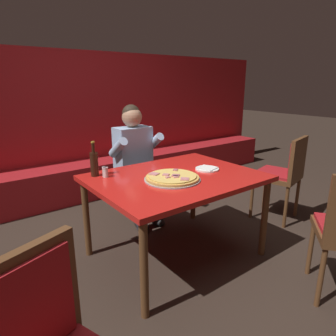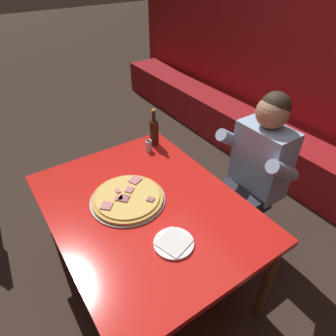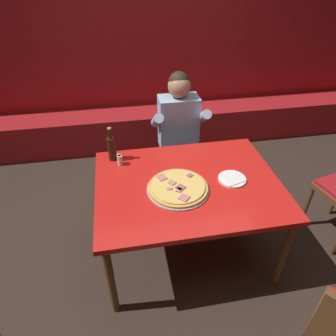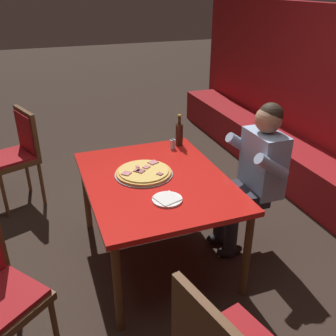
{
  "view_description": "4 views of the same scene",
  "coord_description": "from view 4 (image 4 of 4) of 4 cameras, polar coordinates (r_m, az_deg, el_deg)",
  "views": [
    {
      "loc": [
        -1.49,
        -1.87,
        1.5
      ],
      "look_at": [
        0.12,
        0.27,
        0.73
      ],
      "focal_mm": 32.0,
      "sensor_mm": 36.0,
      "label": 1
    },
    {
      "loc": [
        1.15,
        -0.62,
        1.98
      ],
      "look_at": [
        -0.15,
        0.27,
        0.81
      ],
      "focal_mm": 32.0,
      "sensor_mm": 36.0,
      "label": 2
    },
    {
      "loc": [
        -0.45,
        -1.68,
        2.15
      ],
      "look_at": [
        -0.11,
        0.21,
        0.74
      ],
      "focal_mm": 32.0,
      "sensor_mm": 36.0,
      "label": 3
    },
    {
      "loc": [
        2.4,
        -0.78,
        2.09
      ],
      "look_at": [
        0.13,
        0.05,
        0.88
      ],
      "focal_mm": 40.0,
      "sensor_mm": 36.0,
      "label": 4
    }
  ],
  "objects": [
    {
      "name": "ground_plane",
      "position": [
        3.27,
        -1.69,
        -13.14
      ],
      "size": [
        24.0,
        24.0,
        0.0
      ],
      "primitive_type": "plane",
      "color": "#33261E"
    },
    {
      "name": "main_dining_table",
      "position": [
        2.89,
        -1.87,
        -2.79
      ],
      "size": [
        1.37,
        1.05,
        0.74
      ],
      "color": "brown",
      "rests_on": "ground_plane"
    },
    {
      "name": "pizza",
      "position": [
        2.91,
        -3.72,
        -0.68
      ],
      "size": [
        0.45,
        0.45,
        0.05
      ],
      "color": "#9E9EA3",
      "rests_on": "main_dining_table"
    },
    {
      "name": "plate_white_paper",
      "position": [
        2.57,
        -0.12,
        -4.8
      ],
      "size": [
        0.21,
        0.21,
        0.02
      ],
      "color": "white",
      "rests_on": "main_dining_table"
    },
    {
      "name": "beer_bottle",
      "position": [
        3.4,
        1.72,
        5.22
      ],
      "size": [
        0.07,
        0.07,
        0.29
      ],
      "color": "black",
      "rests_on": "main_dining_table"
    },
    {
      "name": "shaker_black_pepper",
      "position": [
        3.35,
        0.62,
        3.55
      ],
      "size": [
        0.04,
        0.04,
        0.09
      ],
      "color": "silver",
      "rests_on": "main_dining_table"
    },
    {
      "name": "shaker_parmesan",
      "position": [
        3.36,
        0.79,
        3.61
      ],
      "size": [
        0.04,
        0.04,
        0.09
      ],
      "color": "silver",
      "rests_on": "main_dining_table"
    },
    {
      "name": "diner_seated_blue_shirt",
      "position": [
        3.1,
        12.84,
        -0.65
      ],
      "size": [
        0.53,
        0.53,
        1.27
      ],
      "color": "black",
      "rests_on": "ground_plane"
    },
    {
      "name": "dining_chair_near_left",
      "position": [
        4.03,
        -21.91,
        2.55
      ],
      "size": [
        0.57,
        0.57,
        0.98
      ],
      "color": "brown",
      "rests_on": "ground_plane"
    }
  ]
}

